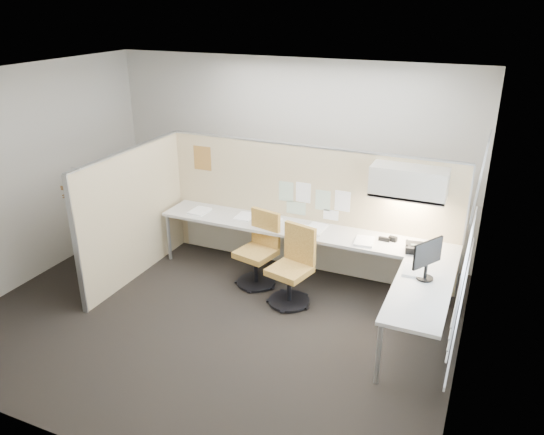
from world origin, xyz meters
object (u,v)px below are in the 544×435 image
at_px(chair_left, 259,251).
at_px(phone, 414,248).
at_px(desk, 322,246).
at_px(chair_right, 293,269).
at_px(monitor, 427,257).

relative_size(chair_left, phone, 4.10).
xyz_separation_m(desk, chair_right, (-0.21, -0.47, -0.14)).
bearing_deg(phone, chair_right, -170.17).
relative_size(chair_right, phone, 4.11).
height_order(monitor, phone, monitor).
xyz_separation_m(desk, chair_left, (-0.79, -0.21, -0.15)).
distance_m(desk, chair_right, 0.54).
relative_size(monitor, phone, 1.92).
bearing_deg(chair_left, phone, 19.51).
height_order(chair_left, chair_right, chair_right).
distance_m(desk, monitor, 1.55).
bearing_deg(phone, chair_left, 176.45).
height_order(chair_left, phone, chair_left).
distance_m(chair_left, phone, 1.98).
relative_size(desk, chair_left, 4.10).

